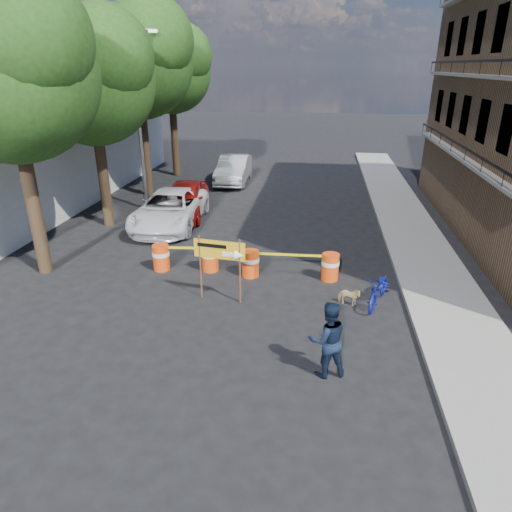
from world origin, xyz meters
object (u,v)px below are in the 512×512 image
(barrel_mid_right, at_px, (251,263))
(bicycle, at_px, (381,275))
(barrel_far_right, at_px, (330,266))
(detour_sign, at_px, (226,255))
(dog, at_px, (349,296))
(suv_white, at_px, (170,209))
(sedan_red, at_px, (185,199))
(barrel_far_left, at_px, (161,257))
(sedan_silver, at_px, (234,169))
(barrel_mid_left, at_px, (210,258))
(pedestrian, at_px, (328,340))

(barrel_mid_right, height_order, bicycle, bicycle)
(barrel_far_right, bearing_deg, detour_sign, -147.69)
(detour_sign, bearing_deg, dog, 11.93)
(bicycle, height_order, suv_white, bicycle)
(suv_white, bearing_deg, dog, -41.70)
(barrel_mid_right, xyz_separation_m, sedan_red, (-4.03, 6.16, 0.32))
(barrel_mid_right, distance_m, suv_white, 6.30)
(barrel_far_left, bearing_deg, barrel_far_right, 0.14)
(barrel_far_left, height_order, sedan_red, sedan_red)
(detour_sign, bearing_deg, barrel_mid_right, 85.03)
(bicycle, bearing_deg, sedan_red, 157.04)
(sedan_red, height_order, sedan_silver, sedan_silver)
(suv_white, bearing_deg, bicycle, -37.93)
(detour_sign, bearing_deg, barrel_far_left, 152.62)
(suv_white, xyz_separation_m, sedan_silver, (1.26, 8.28, 0.04))
(detour_sign, height_order, suv_white, detour_sign)
(suv_white, bearing_deg, barrel_far_left, -77.58)
(barrel_mid_right, height_order, sedan_red, sedan_red)
(barrel_mid_left, distance_m, barrel_far_right, 4.04)
(barrel_mid_right, distance_m, dog, 3.53)
(detour_sign, relative_size, sedan_silver, 0.42)
(dog, bearing_deg, sedan_silver, 36.89)
(barrel_mid_left, bearing_deg, sedan_silver, 97.01)
(detour_sign, distance_m, pedestrian, 4.30)
(barrel_far_left, distance_m, sedan_silver, 12.85)
(pedestrian, relative_size, dog, 2.78)
(barrel_far_right, distance_m, detour_sign, 3.72)
(barrel_far_left, relative_size, sedan_silver, 0.19)
(sedan_red, bearing_deg, bicycle, -48.68)
(barrel_mid_left, distance_m, sedan_silver, 12.77)
(barrel_mid_left, bearing_deg, barrel_far_left, -174.04)
(barrel_mid_left, bearing_deg, detour_sign, -63.95)
(dog, xyz_separation_m, sedan_red, (-7.18, 7.73, 0.51))
(barrel_mid_right, relative_size, sedan_silver, 0.19)
(barrel_far_left, relative_size, barrel_mid_right, 1.00)
(barrel_mid_right, relative_size, pedestrian, 0.49)
(sedan_red, relative_size, sedan_silver, 0.96)
(dog, relative_size, sedan_silver, 0.14)
(pedestrian, bearing_deg, barrel_far_left, -59.45)
(barrel_mid_left, distance_m, barrel_mid_right, 1.45)
(barrel_mid_left, bearing_deg, barrel_far_right, -2.28)
(sedan_red, distance_m, sedan_silver, 6.84)
(barrel_mid_right, bearing_deg, sedan_red, 123.17)
(dog, bearing_deg, barrel_mid_right, 77.46)
(pedestrian, xyz_separation_m, suv_white, (-6.74, 9.59, -0.16))
(detour_sign, height_order, dog, detour_sign)
(sedan_silver, bearing_deg, barrel_far_left, -92.17)
(suv_white, bearing_deg, barrel_far_right, -35.24)
(dog, relative_size, sedan_red, 0.14)
(barrel_far_right, height_order, dog, barrel_far_right)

